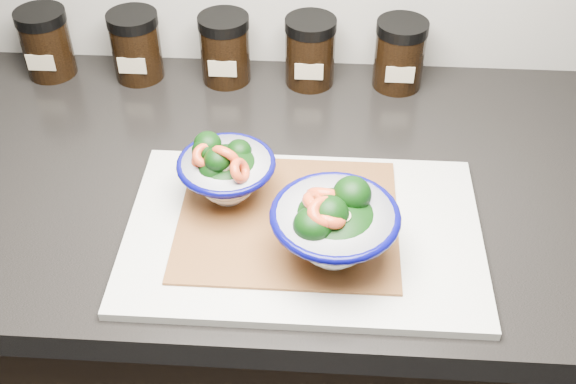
# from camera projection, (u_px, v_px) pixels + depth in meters

# --- Properties ---
(cabinet) EXTENTS (3.43, 0.58, 0.86)m
(cabinet) POSITION_uv_depth(u_px,v_px,m) (255.00, 367.00, 1.33)
(cabinet) COLOR black
(cabinet) RESTS_ON ground
(countertop) EXTENTS (3.50, 0.60, 0.04)m
(countertop) POSITION_uv_depth(u_px,v_px,m) (246.00, 183.00, 1.03)
(countertop) COLOR black
(countertop) RESTS_ON cabinet
(cutting_board) EXTENTS (0.45, 0.30, 0.01)m
(cutting_board) POSITION_uv_depth(u_px,v_px,m) (303.00, 233.00, 0.92)
(cutting_board) COLOR silver
(cutting_board) RESTS_ON countertop
(bamboo_mat) EXTENTS (0.28, 0.24, 0.00)m
(bamboo_mat) POSITION_uv_depth(u_px,v_px,m) (288.00, 219.00, 0.93)
(bamboo_mat) COLOR #A06330
(bamboo_mat) RESTS_ON cutting_board
(bowl_left) EXTENTS (0.13, 0.13, 0.10)m
(bowl_left) POSITION_uv_depth(u_px,v_px,m) (225.00, 171.00, 0.93)
(bowl_left) COLOR white
(bowl_left) RESTS_ON bamboo_mat
(bowl_right) EXTENTS (0.15, 0.15, 0.11)m
(bowl_right) POSITION_uv_depth(u_px,v_px,m) (334.00, 226.00, 0.84)
(bowl_right) COLOR white
(bowl_right) RESTS_ON bamboo_mat
(spice_jar_a) EXTENTS (0.08, 0.08, 0.11)m
(spice_jar_a) POSITION_uv_depth(u_px,v_px,m) (46.00, 43.00, 1.18)
(spice_jar_a) COLOR black
(spice_jar_a) RESTS_ON countertop
(spice_jar_b) EXTENTS (0.08, 0.08, 0.11)m
(spice_jar_b) POSITION_uv_depth(u_px,v_px,m) (136.00, 46.00, 1.17)
(spice_jar_b) COLOR black
(spice_jar_b) RESTS_ON countertop
(spice_jar_c) EXTENTS (0.08, 0.08, 0.11)m
(spice_jar_c) POSITION_uv_depth(u_px,v_px,m) (225.00, 48.00, 1.16)
(spice_jar_c) COLOR black
(spice_jar_c) RESTS_ON countertop
(spice_jar_d) EXTENTS (0.08, 0.08, 0.11)m
(spice_jar_d) POSITION_uv_depth(u_px,v_px,m) (310.00, 51.00, 1.16)
(spice_jar_d) COLOR black
(spice_jar_d) RESTS_ON countertop
(spice_jar_e) EXTENTS (0.08, 0.08, 0.11)m
(spice_jar_e) POSITION_uv_depth(u_px,v_px,m) (400.00, 54.00, 1.15)
(spice_jar_e) COLOR black
(spice_jar_e) RESTS_ON countertop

